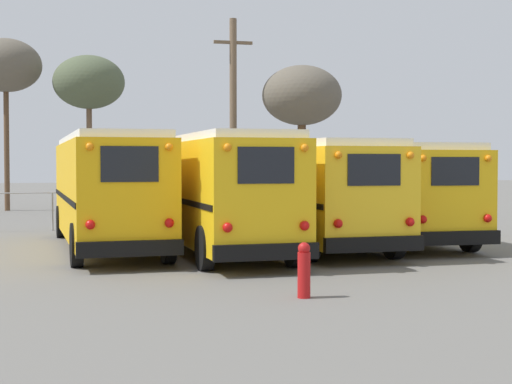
{
  "coord_description": "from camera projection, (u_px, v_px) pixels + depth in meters",
  "views": [
    {
      "loc": [
        -5.55,
        -22.25,
        2.49
      ],
      "look_at": [
        0.0,
        0.37,
        1.63
      ],
      "focal_mm": 55.0,
      "sensor_mm": 36.0,
      "label": 1
    }
  ],
  "objects": [
    {
      "name": "ground_plane",
      "position": [
        259.0,
        248.0,
        23.01
      ],
      "size": [
        160.0,
        160.0,
        0.0
      ],
      "primitive_type": "plane",
      "color": "#66635E"
    },
    {
      "name": "school_bus_0",
      "position": [
        106.0,
        187.0,
        22.71
      ],
      "size": [
        2.95,
        10.62,
        3.28
      ],
      "color": "#EAAA0F",
      "rests_on": "ground"
    },
    {
      "name": "school_bus_1",
      "position": [
        214.0,
        189.0,
        21.98
      ],
      "size": [
        2.79,
        10.37,
        3.25
      ],
      "color": "yellow",
      "rests_on": "ground"
    },
    {
      "name": "school_bus_2",
      "position": [
        305.0,
        190.0,
        23.44
      ],
      "size": [
        2.93,
        10.11,
        3.1
      ],
      "color": "yellow",
      "rests_on": "ground"
    },
    {
      "name": "school_bus_3",
      "position": [
        383.0,
        189.0,
        25.03
      ],
      "size": [
        2.66,
        9.88,
        3.04
      ],
      "color": "yellow",
      "rests_on": "ground"
    },
    {
      "name": "utility_pole",
      "position": [
        233.0,
        116.0,
        35.98
      ],
      "size": [
        1.8,
        0.33,
        9.11
      ],
      "color": "brown",
      "rests_on": "ground"
    },
    {
      "name": "bare_tree_0",
      "position": [
        89.0,
        83.0,
        40.9
      ],
      "size": [
        3.73,
        3.73,
        8.12
      ],
      "color": "brown",
      "rests_on": "ground"
    },
    {
      "name": "bare_tree_1",
      "position": [
        302.0,
        97.0,
        36.6
      ],
      "size": [
        3.73,
        3.73,
        7.06
      ],
      "color": "brown",
      "rests_on": "ground"
    },
    {
      "name": "bare_tree_2",
      "position": [
        6.0,
        66.0,
        40.75
      ],
      "size": [
        3.7,
        3.7,
        8.97
      ],
      "color": "brown",
      "rests_on": "ground"
    },
    {
      "name": "fence_line",
      "position": [
        212.0,
        202.0,
        30.29
      ],
      "size": [
        16.79,
        0.06,
        1.42
      ],
      "color": "#939399",
      "rests_on": "ground"
    },
    {
      "name": "fire_hydrant",
      "position": [
        304.0,
        270.0,
        14.45
      ],
      "size": [
        0.24,
        0.24,
        1.03
      ],
      "color": "#B21414",
      "rests_on": "ground"
    }
  ]
}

